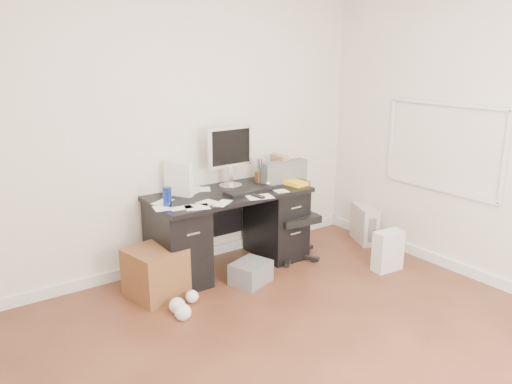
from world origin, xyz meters
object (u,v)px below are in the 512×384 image
(lcd_monitor, at_px, (230,157))
(keyboard, at_px, (249,191))
(desk, at_px, (230,227))
(wicker_basket, at_px, (156,272))
(office_chair, at_px, (292,212))
(pc_tower, at_px, (364,224))

(lcd_monitor, height_order, keyboard, lcd_monitor)
(desk, relative_size, wicker_basket, 3.56)
(wicker_basket, bearing_deg, office_chair, -0.76)
(lcd_monitor, relative_size, wicker_basket, 1.41)
(lcd_monitor, height_order, office_chair, lcd_monitor)
(office_chair, distance_m, wicker_basket, 1.48)
(lcd_monitor, bearing_deg, pc_tower, -17.03)
(lcd_monitor, relative_size, pc_tower, 1.50)
(keyboard, bearing_deg, desk, 137.92)
(desk, height_order, lcd_monitor, lcd_monitor)
(lcd_monitor, xyz_separation_m, pc_tower, (1.46, -0.41, -0.85))
(desk, xyz_separation_m, pc_tower, (1.56, -0.27, -0.20))
(desk, bearing_deg, wicker_basket, -170.33)
(pc_tower, height_order, wicker_basket, wicker_basket)
(desk, distance_m, wicker_basket, 0.86)
(lcd_monitor, bearing_deg, wicker_basket, -164.49)
(desk, height_order, wicker_basket, desk)
(keyboard, xyz_separation_m, pc_tower, (1.42, -0.16, -0.57))
(desk, xyz_separation_m, wicker_basket, (-0.83, -0.14, -0.19))
(keyboard, bearing_deg, wicker_basket, 177.44)
(desk, distance_m, keyboard, 0.41)
(keyboard, height_order, pc_tower, keyboard)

